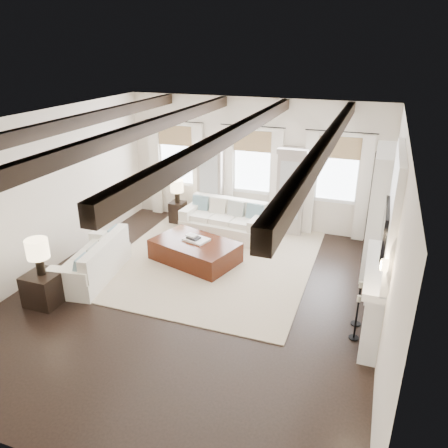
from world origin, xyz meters
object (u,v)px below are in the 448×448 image
(side_table_front, at_px, (44,288))
(side_table_back, at_px, (178,212))
(sofa_left, at_px, (94,262))
(ottoman, at_px, (195,251))
(sofa_back, at_px, (225,222))

(side_table_front, distance_m, side_table_back, 4.33)
(side_table_front, bearing_deg, sofa_left, 75.86)
(side_table_front, bearing_deg, side_table_back, 82.01)
(ottoman, xyz_separation_m, side_table_front, (-1.90, -2.42, 0.06))
(sofa_back, height_order, side_table_front, sofa_back)
(sofa_back, relative_size, side_table_back, 3.72)
(sofa_back, xyz_separation_m, ottoman, (-0.13, -1.54, -0.11))
(sofa_left, relative_size, side_table_back, 3.58)
(ottoman, relative_size, side_table_front, 2.98)
(side_table_back, bearing_deg, side_table_front, -97.99)
(sofa_left, xyz_separation_m, side_table_front, (-0.28, -1.10, -0.03))
(side_table_front, height_order, side_table_back, side_table_front)
(side_table_back, bearing_deg, sofa_back, -13.24)
(sofa_left, distance_m, side_table_front, 1.14)
(ottoman, height_order, side_table_front, side_table_front)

